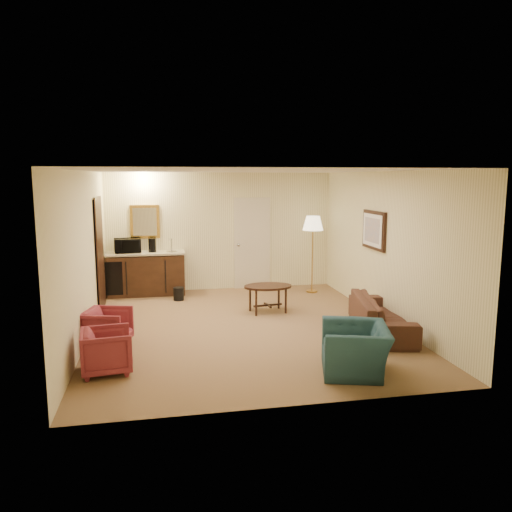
{
  "coord_description": "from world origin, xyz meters",
  "views": [
    {
      "loc": [
        -1.35,
        -8.01,
        2.5
      ],
      "look_at": [
        0.31,
        0.5,
        1.13
      ],
      "focal_mm": 35.0,
      "sensor_mm": 36.0,
      "label": 1
    }
  ],
  "objects_px": {
    "rose_chair_far": "(107,349)",
    "waste_bin": "(179,294)",
    "wetbar_cabinet": "(146,274)",
    "coffee_table": "(268,299)",
    "rose_chair_near": "(107,326)",
    "floor_lamp": "(312,254)",
    "microwave": "(127,244)",
    "sofa": "(382,309)",
    "teal_armchair": "(356,341)",
    "coffee_maker": "(152,245)"
  },
  "relations": [
    {
      "from": "teal_armchair",
      "to": "coffee_table",
      "type": "height_order",
      "value": "teal_armchair"
    },
    {
      "from": "rose_chair_near",
      "to": "coffee_table",
      "type": "distance_m",
      "value": 3.09
    },
    {
      "from": "rose_chair_far",
      "to": "coffee_table",
      "type": "relative_size",
      "value": 0.71
    },
    {
      "from": "rose_chair_far",
      "to": "waste_bin",
      "type": "bearing_deg",
      "value": -22.74
    },
    {
      "from": "floor_lamp",
      "to": "rose_chair_far",
      "type": "bearing_deg",
      "value": -135.71
    },
    {
      "from": "sofa",
      "to": "floor_lamp",
      "type": "height_order",
      "value": "floor_lamp"
    },
    {
      "from": "rose_chair_near",
      "to": "floor_lamp",
      "type": "xyz_separation_m",
      "value": [
        4.06,
        2.84,
        0.52
      ]
    },
    {
      "from": "coffee_maker",
      "to": "rose_chair_near",
      "type": "bearing_deg",
      "value": -114.52
    },
    {
      "from": "rose_chair_far",
      "to": "waste_bin",
      "type": "distance_m",
      "value": 3.84
    },
    {
      "from": "floor_lamp",
      "to": "rose_chair_near",
      "type": "bearing_deg",
      "value": -145.02
    },
    {
      "from": "teal_armchair",
      "to": "microwave",
      "type": "relative_size",
      "value": 1.76
    },
    {
      "from": "rose_chair_near",
      "to": "rose_chair_far",
      "type": "xyz_separation_m",
      "value": [
        0.09,
        -1.03,
        -0.0
      ]
    },
    {
      "from": "sofa",
      "to": "coffee_table",
      "type": "distance_m",
      "value": 2.19
    },
    {
      "from": "wetbar_cabinet",
      "to": "waste_bin",
      "type": "xyz_separation_m",
      "value": [
        0.65,
        -0.64,
        -0.33
      ]
    },
    {
      "from": "waste_bin",
      "to": "sofa",
      "type": "bearing_deg",
      "value": -41.44
    },
    {
      "from": "sofa",
      "to": "rose_chair_near",
      "type": "bearing_deg",
      "value": 100.92
    },
    {
      "from": "teal_armchair",
      "to": "waste_bin",
      "type": "height_order",
      "value": "teal_armchair"
    },
    {
      "from": "rose_chair_far",
      "to": "coffee_maker",
      "type": "distance_m",
      "value": 4.43
    },
    {
      "from": "floor_lamp",
      "to": "waste_bin",
      "type": "relative_size",
      "value": 6.29
    },
    {
      "from": "coffee_table",
      "to": "floor_lamp",
      "type": "distance_m",
      "value": 2.02
    },
    {
      "from": "rose_chair_near",
      "to": "coffee_table",
      "type": "height_order",
      "value": "rose_chair_near"
    },
    {
      "from": "sofa",
      "to": "teal_armchair",
      "type": "bearing_deg",
      "value": 157.41
    },
    {
      "from": "sofa",
      "to": "rose_chair_near",
      "type": "height_order",
      "value": "sofa"
    },
    {
      "from": "rose_chair_far",
      "to": "coffee_table",
      "type": "distance_m",
      "value": 3.61
    },
    {
      "from": "rose_chair_far",
      "to": "microwave",
      "type": "xyz_separation_m",
      "value": [
        0.04,
        4.36,
        0.79
      ]
    },
    {
      "from": "teal_armchair",
      "to": "coffee_table",
      "type": "distance_m",
      "value": 3.08
    },
    {
      "from": "wetbar_cabinet",
      "to": "coffee_table",
      "type": "relative_size",
      "value": 1.84
    },
    {
      "from": "coffee_maker",
      "to": "coffee_table",
      "type": "bearing_deg",
      "value": -55.46
    },
    {
      "from": "teal_armchair",
      "to": "coffee_table",
      "type": "relative_size",
      "value": 1.06
    },
    {
      "from": "sofa",
      "to": "rose_chair_far",
      "type": "relative_size",
      "value": 3.07
    },
    {
      "from": "coffee_table",
      "to": "rose_chair_near",
      "type": "bearing_deg",
      "value": -152.88
    },
    {
      "from": "waste_bin",
      "to": "coffee_table",
      "type": "bearing_deg",
      "value": -37.77
    },
    {
      "from": "wetbar_cabinet",
      "to": "rose_chair_far",
      "type": "distance_m",
      "value": 4.34
    },
    {
      "from": "rose_chair_far",
      "to": "teal_armchair",
      "type": "bearing_deg",
      "value": -107.42
    },
    {
      "from": "rose_chair_far",
      "to": "coffee_maker",
      "type": "bearing_deg",
      "value": -13.93
    },
    {
      "from": "waste_bin",
      "to": "microwave",
      "type": "height_order",
      "value": "microwave"
    },
    {
      "from": "floor_lamp",
      "to": "coffee_maker",
      "type": "xyz_separation_m",
      "value": [
        -3.41,
        0.46,
        0.23
      ]
    },
    {
      "from": "floor_lamp",
      "to": "wetbar_cabinet",
      "type": "bearing_deg",
      "value": 172.82
    },
    {
      "from": "rose_chair_far",
      "to": "microwave",
      "type": "height_order",
      "value": "microwave"
    },
    {
      "from": "sofa",
      "to": "rose_chair_far",
      "type": "xyz_separation_m",
      "value": [
        -4.21,
        -0.9,
        -0.06
      ]
    },
    {
      "from": "coffee_maker",
      "to": "rose_chair_far",
      "type": "bearing_deg",
      "value": -110.81
    },
    {
      "from": "coffee_table",
      "to": "coffee_maker",
      "type": "height_order",
      "value": "coffee_maker"
    },
    {
      "from": "rose_chair_near",
      "to": "coffee_maker",
      "type": "height_order",
      "value": "coffee_maker"
    },
    {
      "from": "teal_armchair",
      "to": "microwave",
      "type": "xyz_separation_m",
      "value": [
        -3.11,
        4.96,
        0.69
      ]
    },
    {
      "from": "rose_chair_near",
      "to": "floor_lamp",
      "type": "relative_size",
      "value": 0.38
    },
    {
      "from": "coffee_maker",
      "to": "waste_bin",
      "type": "bearing_deg",
      "value": -65.71
    },
    {
      "from": "rose_chair_near",
      "to": "coffee_table",
      "type": "bearing_deg",
      "value": -47.71
    },
    {
      "from": "waste_bin",
      "to": "teal_armchair",
      "type": "bearing_deg",
      "value": -63.99
    },
    {
      "from": "sofa",
      "to": "teal_armchair",
      "type": "distance_m",
      "value": 1.84
    },
    {
      "from": "rose_chair_near",
      "to": "rose_chair_far",
      "type": "height_order",
      "value": "same"
    }
  ]
}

